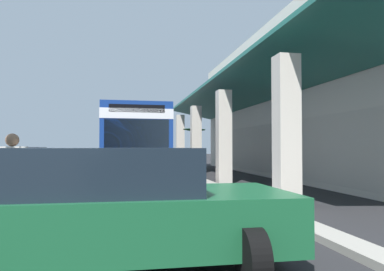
% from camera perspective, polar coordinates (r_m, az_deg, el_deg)
% --- Properties ---
extents(ground, '(120.00, 120.00, 0.00)m').
position_cam_1_polar(ground, '(19.12, 8.30, -6.15)').
color(ground, '#262628').
extents(curb_strip, '(28.73, 0.50, 0.12)m').
position_cam_1_polar(curb_strip, '(18.15, 0.04, -6.22)').
color(curb_strip, '#9E998E').
rests_on(curb_strip, ground).
extents(plaza_building, '(24.24, 15.40, 7.44)m').
position_cam_1_polar(plaza_building, '(22.07, 25.53, 4.28)').
color(plaza_building, beige).
rests_on(plaza_building, ground).
extents(transit_bus, '(11.31, 3.14, 3.34)m').
position_cam_1_polar(transit_bus, '(18.85, -9.57, -0.57)').
color(transit_bus, navy).
rests_on(transit_bus, ground).
extents(parked_sedan_tan, '(4.46, 2.12, 1.47)m').
position_cam_1_polar(parked_sedan_tan, '(23.35, -26.70, -3.33)').
color(parked_sedan_tan, '#9E845B').
rests_on(parked_sedan_tan, ground).
extents(parked_sedan_red, '(4.47, 2.14, 1.47)m').
position_cam_1_polar(parked_sedan_red, '(28.20, -23.03, -3.07)').
color(parked_sedan_red, maroon).
rests_on(parked_sedan_red, ground).
extents(parked_sedan_green, '(2.46, 4.41, 1.47)m').
position_cam_1_polar(parked_sedan_green, '(4.76, -13.10, -10.51)').
color(parked_sedan_green, '#195933').
rests_on(parked_sedan_green, ground).
extents(pedestrian, '(0.46, 0.57, 1.72)m').
position_cam_1_polar(pedestrian, '(7.37, -25.46, -5.53)').
color(pedestrian, '#38383D').
rests_on(pedestrian, ground).
extents(potted_palm, '(1.54, 1.66, 2.73)m').
position_cam_1_polar(potted_palm, '(25.60, 0.22, -3.48)').
color(potted_palm, brown).
rests_on(potted_palm, ground).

